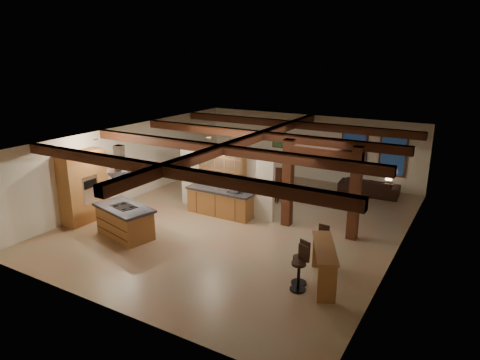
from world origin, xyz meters
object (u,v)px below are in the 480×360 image
object	(u,v)px
dining_table	(261,188)
sofa	(369,187)
kitchen_island	(125,221)
bar_counter	(324,258)

from	to	relation	value
dining_table	sofa	size ratio (longest dim) A/B	0.81
kitchen_island	bar_counter	xyz separation A→B (m)	(6.33, 0.37, 0.18)
kitchen_island	sofa	size ratio (longest dim) A/B	0.94
kitchen_island	dining_table	size ratio (longest dim) A/B	1.16
kitchen_island	dining_table	world-z (taller)	kitchen_island
dining_table	sofa	bearing A→B (deg)	32.54
bar_counter	kitchen_island	bearing A→B (deg)	-176.62
dining_table	kitchen_island	bearing A→B (deg)	-107.03
kitchen_island	bar_counter	bearing A→B (deg)	3.38
dining_table	bar_counter	bearing A→B (deg)	-48.55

